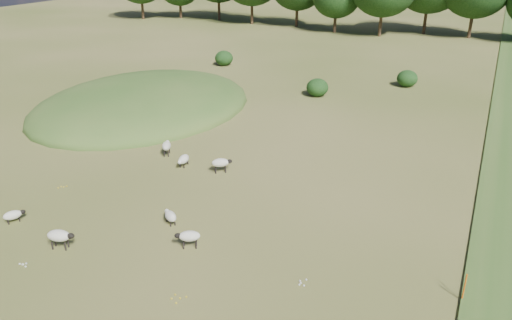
{
  "coord_description": "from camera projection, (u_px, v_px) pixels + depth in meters",
  "views": [
    {
      "loc": [
        13.15,
        -19.28,
        12.34
      ],
      "look_at": [
        2.0,
        4.0,
        1.0
      ],
      "focal_mm": 35.0,
      "sensor_mm": 36.0,
      "label": 1
    }
  ],
  "objects": [
    {
      "name": "sheep_6",
      "position": [
        13.0,
        215.0,
        23.77
      ],
      "size": [
        0.81,
        1.05,
        0.59
      ],
      "rotation": [
        0.0,
        0.0,
        1.05
      ],
      "color": "beige",
      "rests_on": "ground"
    },
    {
      "name": "sheep_3",
      "position": [
        170.0,
        216.0,
        23.66
      ],
      "size": [
        1.07,
        0.89,
        0.62
      ],
      "rotation": [
        0.0,
        0.0,
        2.53
      ],
      "color": "beige",
      "rests_on": "ground"
    },
    {
      "name": "mound",
      "position": [
        144.0,
        106.0,
        40.74
      ],
      "size": [
        16.0,
        20.0,
        4.0
      ],
      "primitive_type": "ellipsoid",
      "color": "#33561E",
      "rests_on": "ground"
    },
    {
      "name": "marker_post",
      "position": [
        464.0,
        288.0,
        18.42
      ],
      "size": [
        0.06,
        0.06,
        1.2
      ],
      "primitive_type": "cylinder",
      "color": "#D8590C",
      "rests_on": "ground"
    },
    {
      "name": "shrubs",
      "position": [
        308.0,
        73.0,
        47.75
      ],
      "size": [
        21.32,
        8.69,
        1.59
      ],
      "color": "black",
      "rests_on": "ground"
    },
    {
      "name": "sheep_5",
      "position": [
        59.0,
        236.0,
        21.6
      ],
      "size": [
        1.31,
        0.84,
        0.91
      ],
      "rotation": [
        0.0,
        0.0,
        0.31
      ],
      "color": "beige",
      "rests_on": "ground"
    },
    {
      "name": "sheep_1",
      "position": [
        167.0,
        146.0,
        31.19
      ],
      "size": [
        0.93,
        1.24,
        0.87
      ],
      "rotation": [
        0.0,
        0.0,
        2.05
      ],
      "color": "beige",
      "rests_on": "ground"
    },
    {
      "name": "sheep_2",
      "position": [
        183.0,
        159.0,
        29.67
      ],
      "size": [
        0.67,
        1.24,
        0.69
      ],
      "rotation": [
        0.0,
        0.0,
        4.87
      ],
      "color": "beige",
      "rests_on": "ground"
    },
    {
      "name": "ground",
      "position": [
        316.0,
        99.0,
        42.6
      ],
      "size": [
        160.0,
        160.0,
        0.0
      ],
      "primitive_type": "plane",
      "color": "#41531A",
      "rests_on": "ground"
    },
    {
      "name": "sheep_4",
      "position": [
        189.0,
        236.0,
        21.69
      ],
      "size": [
        1.16,
        0.87,
        0.82
      ],
      "rotation": [
        0.0,
        0.0,
        3.63
      ],
      "color": "beige",
      "rests_on": "ground"
    },
    {
      "name": "sheep_0",
      "position": [
        221.0,
        163.0,
        28.81
      ],
      "size": [
        1.18,
        1.02,
        0.87
      ],
      "rotation": [
        0.0,
        0.0,
        0.64
      ],
      "color": "beige",
      "rests_on": "ground"
    }
  ]
}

